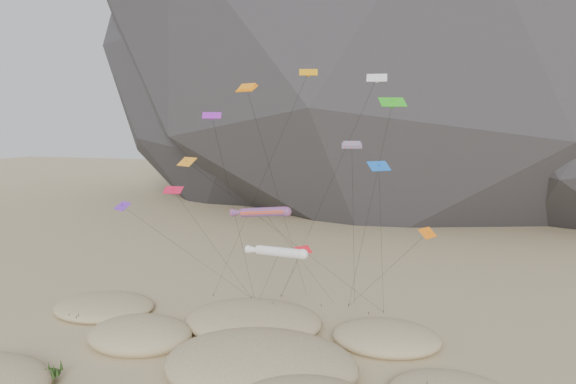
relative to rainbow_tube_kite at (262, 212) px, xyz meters
name	(u,v)px	position (x,y,z in m)	size (l,w,h in m)	color
dunes	(217,358)	(-0.97, -9.38, -12.38)	(51.94, 35.62, 3.91)	#CCB789
dune_grass	(233,359)	(0.61, -9.43, -12.27)	(42.53, 29.08, 1.51)	black
kite_stakes	(301,302)	(1.27, 10.16, -12.96)	(22.24, 3.21, 0.30)	#3F2D1E
rainbow_tube_kite	(262,212)	(0.00, 0.00, 0.00)	(8.98, 12.71, 13.93)	#F14E19
white_tube_kite	(277,252)	(3.51, -5.22, -2.86)	(10.50, 14.01, 11.01)	white
orange_parafoil	(248,91)	(-1.50, -0.02, 12.61)	(3.75, 15.19, 26.56)	orange
multi_parafoil	(352,148)	(9.52, 0.13, 6.88)	(2.85, 12.47, 20.72)	#F53F19
delta_kites	(283,160)	(2.68, -1.11, 5.70)	(32.77, 19.89, 27.81)	#641FBA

